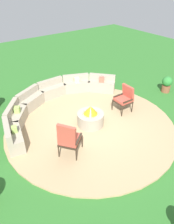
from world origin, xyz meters
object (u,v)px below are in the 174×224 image
Objects in this scene: lounge_chair_front_right at (125,98)px; potted_plant_0 at (167,84)px; fire_pit at (91,117)px; curved_stone_bench at (52,99)px; lounge_chair_front_left at (69,139)px.

potted_plant_0 is at bearing -87.10° from lounge_chair_front_right.
fire_pit is 1.86m from curved_stone_bench.
potted_plant_0 is (2.61, 0.06, -0.21)m from lounge_chair_front_right.
fire_pit is 1.26× the size of potted_plant_0.
curved_stone_bench is 5.21× the size of lounge_chair_front_right.
fire_pit is at bearing 82.51° from lounge_chair_front_left.
lounge_chair_front_right is at bearing 66.81° from lounge_chair_front_left.
curved_stone_bench is at bearing 104.40° from fire_pit.
lounge_chair_front_right reaches higher than potted_plant_0.
curved_stone_bench is at bearing 158.97° from potted_plant_0.
potted_plant_0 is (4.61, -1.77, 0.04)m from curved_stone_bench.
lounge_chair_front_left is 5.55m from potted_plant_0.
lounge_chair_front_left is 1.64× the size of potted_plant_0.
curved_stone_bench is 4.94m from potted_plant_0.
fire_pit is at bearing 90.71° from lounge_chair_front_right.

